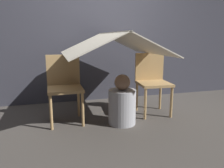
# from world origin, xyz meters

# --- Properties ---
(ground_plane) EXTENTS (8.80, 8.80, 0.00)m
(ground_plane) POSITION_xyz_m (0.00, 0.00, 0.00)
(ground_plane) COLOR #47423D
(wall_back) EXTENTS (7.00, 0.05, 2.50)m
(wall_back) POSITION_xyz_m (0.00, 1.07, 1.25)
(wall_back) COLOR #3D3D47
(wall_back) RESTS_ON ground_plane
(chair_left) EXTENTS (0.44, 0.44, 0.87)m
(chair_left) POSITION_xyz_m (-0.62, 0.15, 0.49)
(chair_left) COLOR tan
(chair_left) RESTS_ON ground_plane
(chair_right) EXTENTS (0.47, 0.47, 0.87)m
(chair_right) POSITION_xyz_m (0.63, 0.15, 0.49)
(chair_right) COLOR tan
(chair_right) RESTS_ON ground_plane
(sheet_canopy) EXTENTS (1.25, 1.38, 0.29)m
(sheet_canopy) POSITION_xyz_m (0.00, 0.08, 1.02)
(sheet_canopy) COLOR silver
(person_front) EXTENTS (0.35, 0.35, 0.64)m
(person_front) POSITION_xyz_m (0.07, -0.15, 0.26)
(person_front) COLOR #B2B2B7
(person_front) RESTS_ON ground_plane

